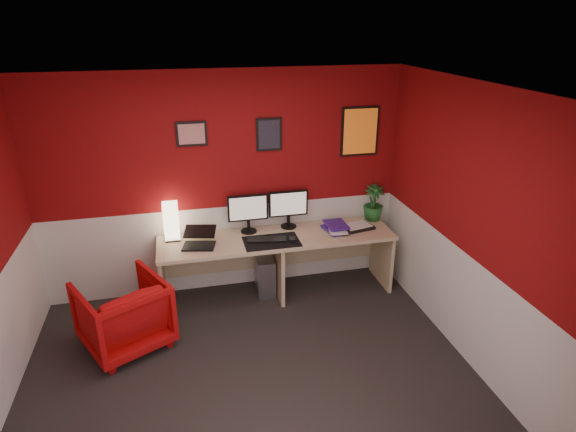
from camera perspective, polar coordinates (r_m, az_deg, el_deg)
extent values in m
cube|color=black|center=(4.49, -4.15, -19.16)|extent=(4.00, 3.50, 0.01)
cube|color=white|center=(3.39, -5.36, 14.25)|extent=(4.00, 3.50, 0.01)
cube|color=maroon|center=(5.38, -7.59, 3.58)|extent=(4.00, 0.01, 2.50)
cube|color=maroon|center=(2.39, 2.51, -24.10)|extent=(4.00, 0.01, 2.50)
cube|color=maroon|center=(4.49, 21.44, -1.82)|extent=(0.01, 3.50, 2.50)
cube|color=silver|center=(5.66, -7.20, -3.63)|extent=(4.00, 0.01, 1.00)
cube|color=silver|center=(4.82, 20.12, -9.97)|extent=(0.01, 3.50, 1.00)
cube|color=tan|center=(5.49, -1.25, -5.89)|extent=(2.60, 0.65, 0.73)
cube|color=#FFE5B2|center=(5.33, -13.63, -0.74)|extent=(0.16, 0.16, 0.40)
cube|color=black|center=(5.14, -10.56, -2.50)|extent=(0.37, 0.30, 0.22)
cube|color=black|center=(5.35, -4.75, 0.96)|extent=(0.45, 0.06, 0.58)
cube|color=black|center=(5.46, 0.07, 1.49)|extent=(0.45, 0.06, 0.58)
cube|color=black|center=(5.21, -1.96, -3.03)|extent=(0.60, 0.38, 0.01)
cube|color=black|center=(5.23, -2.53, -2.77)|extent=(0.44, 0.21, 0.02)
cube|color=black|center=(5.21, 0.50, -2.79)|extent=(0.08, 0.11, 0.03)
imported|color=#3D1E8B|center=(5.44, 4.58, -1.81)|extent=(0.29, 0.35, 0.03)
imported|color=silver|center=(5.42, 4.83, -1.63)|extent=(0.24, 0.30, 0.02)
imported|color=#3D1E8B|center=(5.45, 4.58, -1.18)|extent=(0.24, 0.31, 0.03)
cube|color=black|center=(5.59, 8.14, -1.28)|extent=(0.39, 0.32, 0.03)
imported|color=#19591E|center=(5.78, 10.08, 1.56)|extent=(0.26, 0.26, 0.43)
cube|color=#99999E|center=(5.64, -2.78, -6.72)|extent=(0.23, 0.46, 0.45)
imported|color=#AC0606|center=(4.96, -18.87, -10.90)|extent=(1.01, 1.02, 0.69)
cube|color=red|center=(5.18, -11.33, 9.51)|extent=(0.32, 0.02, 0.26)
cube|color=black|center=(5.28, -2.26, 9.62)|extent=(0.28, 0.02, 0.36)
cube|color=orange|center=(5.58, 8.50, 9.88)|extent=(0.44, 0.02, 0.56)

